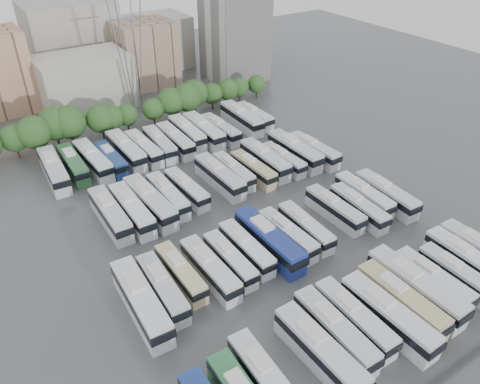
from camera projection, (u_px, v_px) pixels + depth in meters
ground at (253, 226)px, 71.87m from camera, size 220.00×220.00×0.00m
tree_line at (127, 111)px, 97.44m from camera, size 65.42×8.07×8.34m
city_buildings at (62, 61)px, 114.45m from camera, size 102.00×35.00×20.00m
apartment_tower at (235, 28)px, 120.97m from camera, size 14.00×14.00×26.00m
electricity_pylon at (127, 30)px, 97.59m from camera, size 9.00×6.91×33.83m
bus_r0_s2 at (266, 381)px, 47.26m from camera, size 3.04×11.88×3.70m
bus_r0_s4 at (320, 352)px, 50.04m from camera, size 3.01×12.83×4.01m
bus_r0_s5 at (335, 331)px, 52.51m from camera, size 3.05×12.30×3.84m
bus_r0_s6 at (354, 318)px, 54.13m from camera, size 2.81×11.83×3.70m
bus_r0_s7 at (388, 316)px, 54.13m from camera, size 3.12×13.13×4.10m
bus_r0_s8 at (401, 301)px, 56.26m from camera, size 2.74×12.56×3.94m
bus_r0_s9 at (415, 287)px, 57.94m from camera, size 3.18×13.73×4.29m
bus_r0_s10 at (433, 280)px, 59.52m from camera, size 2.48×11.15×3.49m
bus_r0_s11 at (457, 275)px, 60.28m from camera, size 2.60×11.11×3.47m
bus_r0_s12 at (466, 260)px, 62.39m from camera, size 3.09×12.27×3.82m
bus_r1_s0 at (141, 302)px, 55.89m from camera, size 3.50×13.79×4.29m
bus_r1_s1 at (162, 288)px, 58.18m from camera, size 3.01×11.80×3.67m
bus_r1_s2 at (181, 273)px, 60.69m from camera, size 2.40×10.88×3.41m
bus_r1_s3 at (210, 269)px, 61.03m from camera, size 2.78×11.99×3.75m
bus_r1_s4 at (230, 260)px, 62.83m from camera, size 2.41×10.83×3.39m
bus_r1_s5 at (246, 248)px, 64.76m from camera, size 2.46×11.15×3.50m
bus_r1_s6 at (269, 241)px, 65.57m from camera, size 3.00×13.59×4.26m
bus_r1_s7 at (287, 235)px, 67.24m from camera, size 2.78×11.37×3.55m
bus_r1_s8 at (305, 227)px, 68.77m from camera, size 2.82×11.12×3.46m
bus_r1_s10 at (335, 209)px, 72.57m from camera, size 2.57×11.42×3.58m
bus_r1_s11 at (359, 208)px, 72.90m from camera, size 3.06×11.51×3.58m
bus_r1_s12 at (364, 195)px, 75.70m from camera, size 3.13×11.83×3.68m
bus_r1_s13 at (386, 194)px, 75.80m from camera, size 3.29×12.45×3.87m
bus_r2_s1 at (110, 214)px, 71.10m from camera, size 2.96×12.85×4.02m
bus_r2_s2 at (132, 210)px, 72.00m from camera, size 2.88×12.93×4.05m
bus_r2_s3 at (150, 202)px, 73.59m from camera, size 3.62×13.75×4.27m
bus_r2_s4 at (168, 196)px, 75.62m from camera, size 2.67×11.83×3.71m
bus_r2_s5 at (187, 189)px, 77.47m from camera, size 2.91×11.36×3.54m
bus_r2_s7 at (219, 176)px, 80.34m from camera, size 3.01×12.92×4.04m
bus_r2_s8 at (233, 171)px, 82.33m from camera, size 2.59×11.14×3.48m
bus_r2_s9 at (253, 169)px, 82.91m from camera, size 2.75×11.30×3.53m
bus_r2_s10 at (265, 159)px, 85.29m from camera, size 3.06×12.98×4.06m
bus_r2_s11 at (283, 160)px, 85.92m from camera, size 2.62×10.86×3.39m
bus_r2_s12 at (295, 151)px, 87.97m from camera, size 3.01×13.57×4.25m
bus_r2_s13 at (314, 150)px, 88.53m from camera, size 3.15×12.28×3.82m
bus_r3_s0 at (54, 170)px, 82.00m from camera, size 3.61×13.60×4.23m
bus_r3_s1 at (73, 164)px, 84.12m from camera, size 2.88×12.29×3.84m
bus_r3_s2 at (93, 160)px, 85.07m from camera, size 3.50×13.26×4.12m
bus_r3_s3 at (111, 159)px, 85.89m from camera, size 2.64×11.35×3.55m
bus_r3_s4 at (126, 150)px, 88.17m from camera, size 3.22×13.42×4.19m
bus_r3_s5 at (144, 148)px, 89.24m from camera, size 3.03×12.27×3.83m
bus_r3_s6 at (160, 144)px, 90.76m from camera, size 3.26×12.22×3.80m
bus_r3_s7 at (175, 140)px, 91.97m from camera, size 2.88×12.53×3.92m
bus_r3_s8 at (187, 132)px, 94.79m from camera, size 3.21×12.76×3.98m
bus_r3_s9 at (204, 130)px, 95.31m from camera, size 3.18×13.52×4.23m
bus_r3_s10 at (220, 129)px, 96.17m from camera, size 2.95×12.05×3.76m
bus_r3_s12 at (242, 118)px, 100.32m from camera, size 3.33×13.68×4.27m
bus_r3_s13 at (254, 116)px, 102.14m from camera, size 2.72×11.44×3.57m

